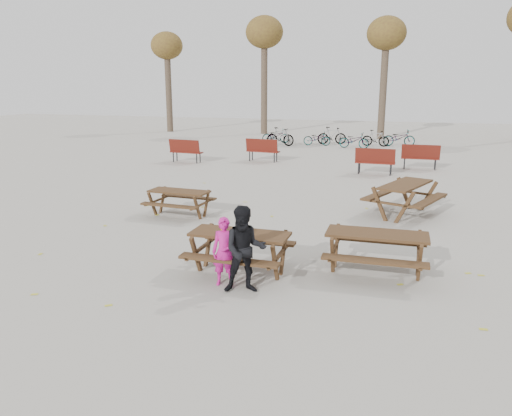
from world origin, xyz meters
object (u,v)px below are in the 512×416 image
(child, at_px, (225,252))
(picnic_table_north, at_px, (179,203))
(adult, at_px, (245,250))
(food_tray, at_px, (238,235))
(main_picnic_table, at_px, (240,242))
(picnic_table_far, at_px, (404,199))
(picnic_table_east, at_px, (376,253))
(soda_bottle, at_px, (222,229))

(child, bearing_deg, picnic_table_north, 115.50)
(child, height_order, adult, adult)
(adult, bearing_deg, food_tray, 97.92)
(picnic_table_north, bearing_deg, adult, -49.43)
(main_picnic_table, distance_m, food_tray, 0.28)
(child, bearing_deg, food_tray, 67.56)
(child, relative_size, picnic_table_far, 0.61)
(child, bearing_deg, picnic_table_east, 18.82)
(soda_bottle, height_order, picnic_table_north, soda_bottle)
(child, xyz_separation_m, adult, (0.43, -0.18, 0.14))
(main_picnic_table, distance_m, adult, 0.89)
(food_tray, distance_m, picnic_table_east, 2.55)
(food_tray, bearing_deg, main_picnic_table, 101.71)
(soda_bottle, xyz_separation_m, child, (0.24, -0.54, -0.24))
(picnic_table_far, bearing_deg, main_picnic_table, 172.18)
(picnic_table_east, bearing_deg, child, -153.00)
(food_tray, relative_size, picnic_table_far, 0.09)
(food_tray, distance_m, picnic_table_north, 4.64)
(adult, relative_size, picnic_table_far, 0.74)
(child, bearing_deg, soda_bottle, 104.89)
(child, bearing_deg, adult, -31.64)
(main_picnic_table, height_order, food_tray, food_tray)
(food_tray, bearing_deg, adult, -62.10)
(food_tray, xyz_separation_m, picnic_table_north, (-2.90, 3.59, -0.45))
(adult, relative_size, picnic_table_north, 0.94)
(picnic_table_north, bearing_deg, main_picnic_table, -46.91)
(food_tray, height_order, picnic_table_far, picnic_table_far)
(soda_bottle, relative_size, picnic_table_far, 0.08)
(food_tray, xyz_separation_m, picnic_table_east, (2.36, 0.88, -0.40))
(adult, bearing_deg, picnic_table_east, 16.29)
(soda_bottle, height_order, adult, adult)
(soda_bottle, distance_m, picnic_table_north, 4.36)
(child, bearing_deg, picnic_table_far, 54.44)
(soda_bottle, xyz_separation_m, adult, (0.67, -0.71, -0.10))
(main_picnic_table, xyz_separation_m, food_tray, (0.04, -0.18, 0.21))
(food_tray, relative_size, soda_bottle, 1.06)
(food_tray, height_order, child, child)
(child, distance_m, picnic_table_north, 4.91)
(picnic_table_north, height_order, picnic_table_far, picnic_table_far)
(picnic_table_north, bearing_deg, soda_bottle, -50.72)
(picnic_table_far, bearing_deg, picnic_table_north, 128.24)
(picnic_table_north, distance_m, picnic_table_far, 5.97)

